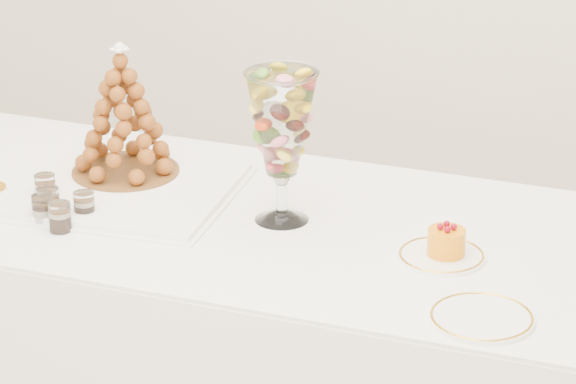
% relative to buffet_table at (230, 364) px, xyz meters
% --- Properties ---
extents(buffet_table, '(2.17, 0.87, 0.82)m').
position_rel_buffet_table_xyz_m(buffet_table, '(0.00, 0.00, 0.00)').
color(buffet_table, white).
rests_on(buffet_table, ground).
extents(lace_tray, '(0.66, 0.51, 0.02)m').
position_rel_buffet_table_xyz_m(lace_tray, '(-0.34, 0.02, 0.42)').
color(lace_tray, white).
rests_on(lace_tray, buffet_table).
extents(macaron_vase, '(0.17, 0.17, 0.36)m').
position_rel_buffet_table_xyz_m(macaron_vase, '(0.13, 0.02, 0.65)').
color(macaron_vase, white).
rests_on(macaron_vase, buffet_table).
extents(cake_plate, '(0.20, 0.20, 0.01)m').
position_rel_buffet_table_xyz_m(cake_plate, '(0.54, -0.06, 0.42)').
color(cake_plate, white).
rests_on(cake_plate, buffet_table).
extents(spare_plate, '(0.22, 0.22, 0.01)m').
position_rel_buffet_table_xyz_m(spare_plate, '(0.69, -0.31, 0.42)').
color(spare_plate, white).
rests_on(spare_plate, buffet_table).
extents(verrine_a, '(0.05, 0.05, 0.07)m').
position_rel_buffet_table_xyz_m(verrine_a, '(-0.44, -0.09, 0.45)').
color(verrine_a, white).
rests_on(verrine_a, buffet_table).
extents(verrine_b, '(0.06, 0.06, 0.07)m').
position_rel_buffet_table_xyz_m(verrine_b, '(-0.39, -0.17, 0.45)').
color(verrine_b, white).
rests_on(verrine_b, buffet_table).
extents(verrine_c, '(0.06, 0.06, 0.07)m').
position_rel_buffet_table_xyz_m(verrine_c, '(-0.30, -0.14, 0.45)').
color(verrine_c, white).
rests_on(verrine_c, buffet_table).
extents(verrine_d, '(0.05, 0.05, 0.07)m').
position_rel_buffet_table_xyz_m(verrine_d, '(-0.38, -0.20, 0.45)').
color(verrine_d, white).
rests_on(verrine_d, buffet_table).
extents(verrine_e, '(0.06, 0.06, 0.07)m').
position_rel_buffet_table_xyz_m(verrine_e, '(-0.32, -0.23, 0.45)').
color(verrine_e, white).
rests_on(verrine_e, buffet_table).
extents(croquembouche, '(0.28, 0.28, 0.34)m').
position_rel_buffet_table_xyz_m(croquembouche, '(-0.32, 0.11, 0.60)').
color(croquembouche, brown).
rests_on(croquembouche, lace_tray).
extents(mousse_cake, '(0.09, 0.09, 0.07)m').
position_rel_buffet_table_xyz_m(mousse_cake, '(0.55, -0.05, 0.45)').
color(mousse_cake, orange).
rests_on(mousse_cake, cake_plate).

